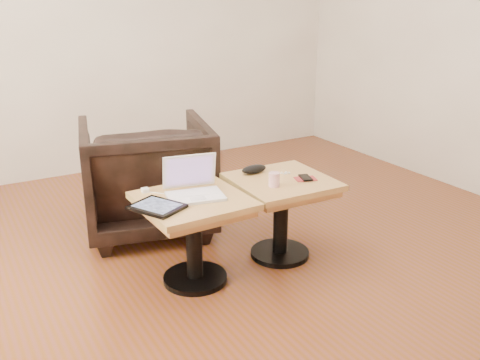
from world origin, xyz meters
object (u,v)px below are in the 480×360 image
side_table_right (281,199)px  laptop (193,188)px  side_table_left (193,219)px  armchair (147,176)px  striped_cup (274,180)px

side_table_right → laptop: 0.59m
side_table_left → side_table_right: 0.59m
side_table_right → laptop: laptop is taller
side_table_right → armchair: 0.97m
side_table_left → laptop: size_ratio=1.67×
side_table_left → striped_cup: striped_cup is taller
side_table_right → armchair: armchair is taller
side_table_right → laptop: bearing=179.5°
laptop → side_table_left: bearing=-110.4°
side_table_right → laptop: size_ratio=1.67×
side_table_left → laptop: bearing=56.7°
side_table_right → striped_cup: striped_cup is taller
laptop → armchair: (0.01, 0.77, -0.17)m
striped_cup → side_table_right: bearing=36.8°
side_table_right → side_table_left: bearing=-177.0°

